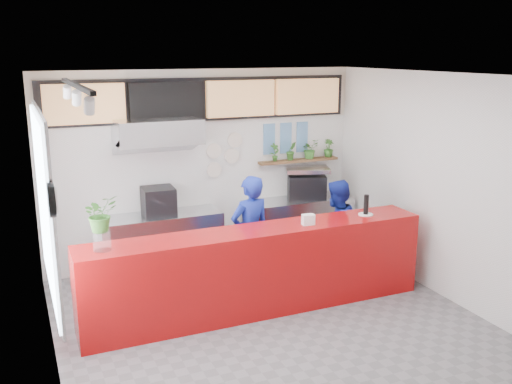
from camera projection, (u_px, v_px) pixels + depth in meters
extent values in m
plane|color=slate|center=(271.00, 323.00, 7.02)|extent=(5.00, 5.00, 0.00)
plane|color=silver|center=(273.00, 75.00, 6.29)|extent=(5.00, 5.00, 0.00)
plane|color=white|center=(204.00, 167.00, 8.88)|extent=(5.00, 0.00, 5.00)
plane|color=white|center=(45.00, 232.00, 5.69)|extent=(0.00, 5.00, 5.00)
plane|color=white|center=(441.00, 186.00, 7.62)|extent=(0.00, 5.00, 5.00)
cube|color=#A20B0C|center=(258.00, 270.00, 7.24)|extent=(4.50, 0.60, 1.10)
cube|color=beige|center=(203.00, 96.00, 8.61)|extent=(5.00, 0.02, 0.80)
cube|color=#B2B5BA|center=(162.00, 243.00, 8.56)|extent=(1.80, 0.60, 0.90)
cube|color=black|center=(159.00, 201.00, 8.40)|extent=(0.48, 0.48, 0.41)
cube|color=#B2B5BA|center=(158.00, 131.00, 8.11)|extent=(1.20, 0.70, 0.35)
cube|color=#B2B5BA|center=(158.00, 145.00, 8.15)|extent=(1.20, 0.69, 0.31)
cube|color=#B2B5BA|center=(298.00, 225.00, 9.45)|extent=(1.80, 0.60, 0.90)
cube|color=black|center=(307.00, 187.00, 9.35)|extent=(0.72, 0.63, 0.39)
cube|color=silver|center=(307.00, 169.00, 9.28)|extent=(0.83, 0.71, 0.07)
cube|color=brown|center=(298.00, 160.00, 9.41)|extent=(1.40, 0.18, 0.04)
cube|color=tan|center=(85.00, 104.00, 7.85)|extent=(1.10, 0.10, 0.55)
cube|color=black|center=(167.00, 101.00, 8.29)|extent=(1.10, 0.10, 0.55)
cube|color=tan|center=(241.00, 98.00, 8.74)|extent=(1.10, 0.10, 0.55)
cube|color=tan|center=(307.00, 96.00, 9.19)|extent=(1.10, 0.10, 0.55)
cube|color=black|center=(204.00, 99.00, 8.59)|extent=(4.80, 0.04, 0.65)
cube|color=silver|center=(45.00, 206.00, 5.92)|extent=(0.04, 2.20, 1.90)
cube|color=#B2B5BA|center=(47.00, 205.00, 5.93)|extent=(0.03, 2.30, 2.00)
cylinder|color=black|center=(52.00, 200.00, 4.77)|extent=(0.05, 0.30, 0.30)
cylinder|color=white|center=(55.00, 200.00, 4.79)|extent=(0.02, 0.26, 0.26)
cube|color=black|center=(76.00, 85.00, 5.50)|extent=(0.05, 2.40, 0.04)
cylinder|color=silver|center=(214.00, 151.00, 8.85)|extent=(0.24, 0.03, 0.24)
cylinder|color=silver|center=(232.00, 156.00, 8.99)|extent=(0.24, 0.03, 0.24)
cylinder|color=silver|center=(214.00, 170.00, 8.93)|extent=(0.24, 0.03, 0.24)
cylinder|color=silver|center=(235.00, 140.00, 8.95)|extent=(0.24, 0.03, 0.24)
cube|color=#598CBF|center=(269.00, 131.00, 9.17)|extent=(0.20, 0.02, 0.25)
cube|color=#598CBF|center=(286.00, 130.00, 9.28)|extent=(0.20, 0.02, 0.25)
cube|color=#598CBF|center=(302.00, 129.00, 9.40)|extent=(0.20, 0.02, 0.25)
cube|color=#598CBF|center=(269.00, 147.00, 9.23)|extent=(0.20, 0.02, 0.25)
cube|color=#598CBF|center=(286.00, 146.00, 9.34)|extent=(0.20, 0.02, 0.25)
cube|color=#598CBF|center=(302.00, 144.00, 9.46)|extent=(0.20, 0.02, 0.25)
imported|color=#162898|center=(250.00, 234.00, 7.80)|extent=(0.66, 0.49, 1.64)
imported|color=#162898|center=(336.00, 231.00, 8.21)|extent=(0.91, 0.85, 1.49)
imported|color=#356E26|center=(275.00, 152.00, 9.20)|extent=(0.18, 0.14, 0.30)
imported|color=#356E26|center=(291.00, 151.00, 9.31)|extent=(0.17, 0.14, 0.30)
imported|color=#356E26|center=(310.00, 149.00, 9.44)|extent=(0.34, 0.31, 0.32)
imported|color=#356E26|center=(329.00, 148.00, 9.59)|extent=(0.17, 0.15, 0.30)
cylinder|color=white|center=(102.00, 240.00, 6.33)|extent=(0.24, 0.24, 0.24)
imported|color=#356E26|center=(100.00, 214.00, 6.26)|extent=(0.46, 0.44, 0.41)
cube|color=white|center=(308.00, 220.00, 7.28)|extent=(0.16, 0.11, 0.14)
cylinder|color=white|center=(366.00, 215.00, 7.72)|extent=(0.26, 0.26, 0.02)
cylinder|color=black|center=(366.00, 204.00, 7.68)|extent=(0.07, 0.07, 0.27)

